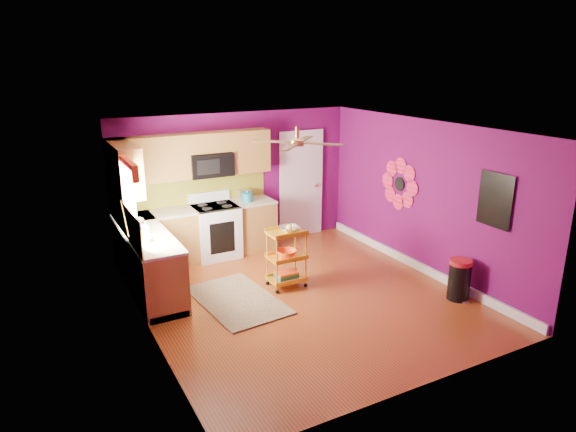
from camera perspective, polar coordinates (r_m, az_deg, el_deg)
ground at (r=7.75m, az=1.66°, el=-8.96°), size 5.00×5.00×0.00m
room_envelope at (r=7.20m, az=1.96°, el=2.84°), size 4.54×5.04×2.52m
lower_cabinets at (r=8.66m, az=-12.15°, el=-3.35°), size 2.81×2.31×0.94m
electric_range at (r=9.19m, az=-8.04°, el=-1.60°), size 0.76×0.66×1.13m
upper_cabinetry at (r=8.66m, az=-12.72°, el=6.00°), size 2.80×2.30×1.26m
left_window at (r=7.39m, az=-17.59°, el=3.25°), size 0.08×1.35×1.08m
panel_door at (r=10.06m, az=1.45°, el=3.42°), size 0.95×0.11×2.15m
right_wall_art at (r=8.29m, az=16.46°, el=2.72°), size 0.04×2.74×1.04m
ceiling_fan at (r=7.22m, az=1.02°, el=8.23°), size 1.01×1.01×0.26m
shag_rug at (r=7.66m, az=-5.66°, el=-9.27°), size 1.16×1.74×0.02m
rolling_cart at (r=7.89m, az=-0.12°, el=-4.36°), size 0.56×0.41×1.00m
trash_can at (r=7.97m, az=18.50°, el=-6.73°), size 0.42×0.42×0.61m
teal_kettle at (r=9.25m, az=-4.52°, el=2.13°), size 0.18×0.18×0.21m
toaster at (r=9.39m, az=-4.81°, el=2.40°), size 0.22×0.15×0.18m
soap_bottle_a at (r=7.80m, az=-15.55°, el=-1.25°), size 0.08×0.09×0.19m
soap_bottle_b at (r=8.02m, az=-16.37°, el=-0.83°), size 0.14×0.14×0.18m
counter_dish at (r=8.36m, az=-16.51°, el=-0.56°), size 0.23×0.23×0.06m
counter_cup at (r=7.45m, az=-15.32°, el=-2.40°), size 0.14×0.14×0.11m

